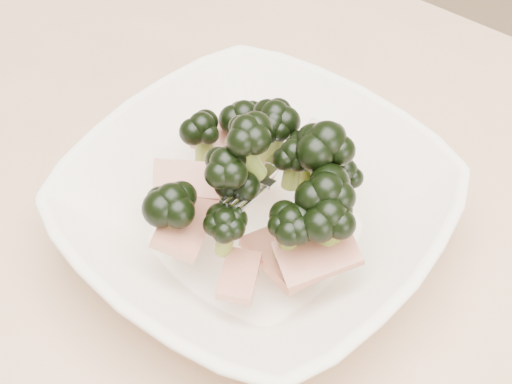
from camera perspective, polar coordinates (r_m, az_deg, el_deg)
broccoli_dish at (r=0.48m, az=0.18°, el=-1.02°), size 0.26×0.26×0.12m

